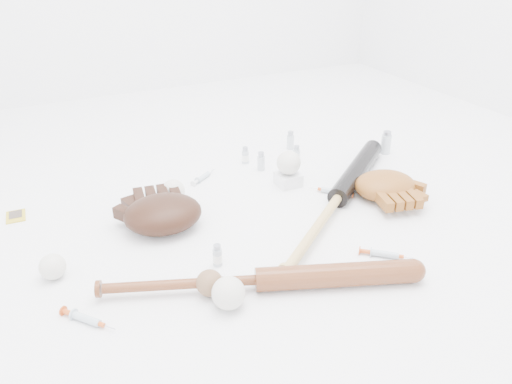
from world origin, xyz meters
name	(u,v)px	position (x,y,z in m)	size (l,w,h in m)	color
bat_dark	(338,197)	(0.25, -0.07, 0.03)	(0.95, 0.07, 0.07)	black
bat_wood	(259,280)	(-0.17, -0.33, 0.03)	(0.85, 0.06, 0.06)	brown
glove_dark	(163,213)	(-0.30, 0.06, 0.05)	(0.28, 0.28, 0.10)	black
glove_tan	(385,185)	(0.43, -0.08, 0.04)	(0.25, 0.25, 0.09)	brown
trading_card	(16,216)	(-0.70, 0.33, 0.00)	(0.06, 0.08, 0.00)	gold
pedestal	(288,179)	(0.18, 0.14, 0.02)	(0.08, 0.08, 0.04)	white
baseball_on_pedestal	(289,163)	(0.18, 0.14, 0.09)	(0.08, 0.08, 0.08)	silver
baseball_left	(53,267)	(-0.63, -0.05, 0.03)	(0.07, 0.07, 0.07)	silver
baseball_upper	(173,191)	(-0.22, 0.20, 0.04)	(0.08, 0.08, 0.08)	silver
baseball_mid	(228,293)	(-0.26, -0.36, 0.04)	(0.08, 0.08, 0.08)	silver
baseball_aged	(210,283)	(-0.29, -0.30, 0.03)	(0.07, 0.07, 0.07)	brown
syringe_0	(86,319)	(-0.58, -0.26, 0.01)	(0.17, 0.03, 0.02)	#ADBCC6
syringe_1	(333,191)	(0.29, 0.01, 0.01)	(0.17, 0.03, 0.02)	#ADBCC6
syringe_2	(203,177)	(-0.07, 0.31, 0.01)	(0.15, 0.03, 0.02)	#ADBCC6
syringe_3	(385,254)	(0.21, -0.36, 0.01)	(0.17, 0.03, 0.02)	#ADBCC6
vial_0	(261,161)	(0.15, 0.29, 0.04)	(0.03, 0.03, 0.07)	#B0BAC1
vial_1	(245,155)	(0.13, 0.37, 0.03)	(0.03, 0.03, 0.07)	#B0BAC1
vial_2	(296,154)	(0.31, 0.30, 0.03)	(0.03, 0.03, 0.07)	#B0BAC1
vial_3	(386,142)	(0.68, 0.21, 0.05)	(0.04, 0.04, 0.09)	#B0BAC1
vial_4	(217,255)	(-0.22, -0.19, 0.03)	(0.03, 0.03, 0.06)	#B0BAC1
vial_5	(290,140)	(0.35, 0.42, 0.04)	(0.03, 0.03, 0.08)	#B0BAC1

